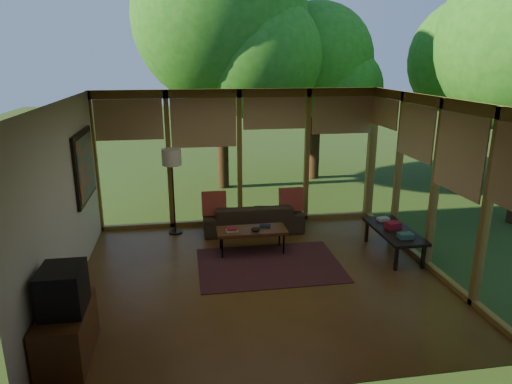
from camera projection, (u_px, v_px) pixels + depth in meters
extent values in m
plane|color=brown|center=(261.00, 278.00, 7.04)|extent=(5.50, 5.50, 0.00)
plane|color=white|center=(261.00, 100.00, 6.28)|extent=(5.50, 5.50, 0.00)
cube|color=silver|center=(63.00, 203.00, 6.24)|extent=(0.04, 5.00, 2.70)
cube|color=silver|center=(306.00, 269.00, 4.29)|extent=(5.50, 0.04, 2.70)
cube|color=olive|center=(240.00, 158.00, 9.03)|extent=(5.50, 0.12, 2.70)
cube|color=olive|center=(435.00, 186.00, 7.08)|extent=(0.12, 5.00, 2.70)
plane|color=#2F491B|center=(448.00, 156.00, 15.84)|extent=(40.00, 40.00, 0.00)
cylinder|color=#372314|center=(221.00, 82.00, 11.32)|extent=(0.28, 0.28, 5.38)
sphere|color=#1C5D15|center=(220.00, 18.00, 10.89)|extent=(4.22, 4.22, 4.22)
cylinder|color=#372314|center=(315.00, 104.00, 12.46)|extent=(0.28, 0.28, 4.12)
sphere|color=#1C5D15|center=(317.00, 60.00, 12.14)|extent=(2.99, 2.99, 2.99)
cylinder|color=#372314|center=(467.00, 104.00, 12.29)|extent=(0.28, 0.28, 4.13)
sphere|color=#1C5D15|center=(473.00, 60.00, 11.97)|extent=(3.30, 3.30, 3.30)
cube|color=maroon|center=(269.00, 265.00, 7.47)|extent=(2.31, 1.64, 0.01)
imported|color=#332819|center=(253.00, 217.00, 8.88)|extent=(1.93, 0.77, 0.56)
cube|color=maroon|center=(214.00, 204.00, 8.63)|extent=(0.46, 0.24, 0.48)
cube|color=maroon|center=(291.00, 200.00, 8.86)|extent=(0.46, 0.25, 0.48)
cube|color=#B2ABA1|center=(232.00, 231.00, 7.76)|extent=(0.21, 0.16, 0.03)
cube|color=maroon|center=(232.00, 229.00, 7.75)|extent=(0.17, 0.13, 0.03)
cube|color=black|center=(265.00, 226.00, 7.97)|extent=(0.21, 0.18, 0.03)
ellipsoid|color=black|center=(255.00, 229.00, 7.76)|extent=(0.16, 0.16, 0.07)
cube|color=#583018|center=(67.00, 334.00, 5.09)|extent=(0.50, 1.00, 0.60)
cube|color=black|center=(63.00, 289.00, 4.94)|extent=(0.45, 0.55, 0.50)
cube|color=#355E55|center=(406.00, 236.00, 7.38)|extent=(0.24, 0.18, 0.08)
cube|color=maroon|center=(393.00, 225.00, 7.80)|extent=(0.28, 0.24, 0.11)
cube|color=#B2ABA1|center=(383.00, 219.00, 8.18)|extent=(0.22, 0.17, 0.05)
cylinder|color=black|center=(175.00, 232.00, 8.84)|extent=(0.26, 0.26, 0.03)
cylinder|color=black|center=(173.00, 194.00, 8.63)|extent=(0.03, 0.03, 1.52)
cylinder|color=beige|center=(171.00, 157.00, 8.43)|extent=(0.36, 0.36, 0.30)
cube|color=#583018|center=(252.00, 230.00, 7.87)|extent=(1.20, 0.50, 0.05)
cylinder|color=black|center=(222.00, 248.00, 7.68)|extent=(0.03, 0.03, 0.38)
cylinder|color=black|center=(284.00, 244.00, 7.84)|extent=(0.03, 0.03, 0.38)
cylinder|color=black|center=(220.00, 240.00, 8.02)|extent=(0.03, 0.03, 0.38)
cylinder|color=black|center=(279.00, 236.00, 8.18)|extent=(0.03, 0.03, 0.38)
cube|color=black|center=(394.00, 231.00, 7.77)|extent=(0.60, 1.40, 0.05)
cube|color=black|center=(396.00, 259.00, 7.23)|extent=(0.05, 0.05, 0.40)
cube|color=black|center=(423.00, 257.00, 7.30)|extent=(0.05, 0.05, 0.40)
cube|color=black|center=(367.00, 231.00, 8.37)|extent=(0.05, 0.05, 0.40)
cube|color=black|center=(390.00, 230.00, 8.44)|extent=(0.05, 0.05, 0.40)
cube|color=black|center=(84.00, 166.00, 7.51)|extent=(0.05, 1.35, 1.15)
cube|color=#1C717E|center=(86.00, 166.00, 7.52)|extent=(0.02, 1.20, 1.00)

